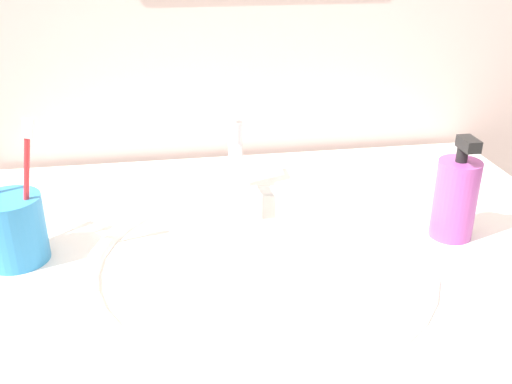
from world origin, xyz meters
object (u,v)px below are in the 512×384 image
(toothbrush_cup, at_px, (13,230))
(soap_dispenser, at_px, (455,198))
(faucet, at_px, (237,160))
(toothbrush_red, at_px, (27,183))

(toothbrush_cup, height_order, soap_dispenser, soap_dispenser)
(faucet, bearing_deg, toothbrush_cup, -153.74)
(faucet, height_order, toothbrush_red, toothbrush_red)
(faucet, height_order, toothbrush_cup, faucet)
(toothbrush_cup, bearing_deg, toothbrush_red, -14.17)
(faucet, bearing_deg, toothbrush_red, -150.41)
(toothbrush_red, bearing_deg, soap_dispenser, -2.40)
(toothbrush_red, distance_m, soap_dispenser, 0.58)
(faucet, bearing_deg, soap_dispenser, -33.57)
(faucet, relative_size, soap_dispenser, 1.14)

